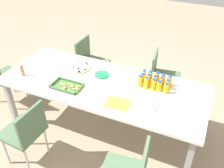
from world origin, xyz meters
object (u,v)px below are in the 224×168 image
(chair_near_right, at_px, (90,60))
(cardboard_tube, at_px, (22,70))
(chair_far_right, at_px, (26,130))
(juice_bottle_12, at_px, (153,85))
(juice_bottle_10, at_px, (166,88))
(plate_stack, at_px, (102,75))
(fruit_pizza, at_px, (79,67))
(juice_bottle_1, at_px, (163,80))
(juice_bottle_5, at_px, (167,84))
(juice_bottle_8, at_px, (148,80))
(juice_bottle_4, at_px, (144,75))
(juice_bottle_2, at_px, (157,78))
(juice_bottle_7, at_px, (155,81))
(napkin_stack, at_px, (150,105))
(juice_bottle_0, at_px, (169,81))
(juice_bottle_14, at_px, (140,81))
(juice_bottle_13, at_px, (146,83))
(juice_bottle_9, at_px, (143,78))
(snack_tray, at_px, (68,86))
(party_table, at_px, (102,87))
(juice_bottle_6, at_px, (161,83))
(paper_folder, at_px, (117,103))
(chair_end, at_px, (1,75))
(juice_bottle_11, at_px, (159,86))
(juice_bottle_3, at_px, (150,76))
(chair_near_left, at_px, (162,75))

(chair_near_right, distance_m, cardboard_tube, 1.15)
(chair_far_right, distance_m, juice_bottle_12, 1.49)
(juice_bottle_10, xyz_separation_m, plate_stack, (0.81, -0.03, -0.05))
(juice_bottle_10, height_order, fruit_pizza, juice_bottle_10)
(juice_bottle_1, relative_size, juice_bottle_5, 0.98)
(juice_bottle_8, distance_m, plate_stack, 0.59)
(plate_stack, bearing_deg, juice_bottle_4, -165.90)
(juice_bottle_2, height_order, juice_bottle_7, juice_bottle_2)
(juice_bottle_2, bearing_deg, napkin_stack, 96.56)
(juice_bottle_2, relative_size, juice_bottle_10, 1.10)
(juice_bottle_0, relative_size, juice_bottle_14, 0.89)
(juice_bottle_1, xyz_separation_m, juice_bottle_8, (0.16, 0.08, 0.01))
(juice_bottle_13, bearing_deg, juice_bottle_9, -50.63)
(juice_bottle_2, height_order, snack_tray, juice_bottle_2)
(chair_near_right, distance_m, juice_bottle_12, 1.41)
(juice_bottle_9, distance_m, fruit_pizza, 0.86)
(party_table, height_order, juice_bottle_6, juice_bottle_6)
(juice_bottle_12, bearing_deg, chair_far_right, 40.09)
(paper_folder, bearing_deg, juice_bottle_14, -106.50)
(juice_bottle_12, distance_m, juice_bottle_13, 0.08)
(chair_end, relative_size, juice_bottle_0, 6.24)
(juice_bottle_9, xyz_separation_m, juice_bottle_14, (0.01, 0.08, 0.01))
(juice_bottle_1, bearing_deg, snack_tray, 27.24)
(party_table, relative_size, juice_bottle_11, 18.35)
(juice_bottle_10, xyz_separation_m, juice_bottle_12, (0.15, -0.01, 0.01))
(juice_bottle_8, xyz_separation_m, juice_bottle_11, (-0.15, 0.07, -0.01))
(juice_bottle_3, distance_m, juice_bottle_6, 0.17)
(juice_bottle_3, xyz_separation_m, napkin_stack, (-0.13, 0.42, -0.06))
(snack_tray, height_order, paper_folder, snack_tray)
(juice_bottle_14, relative_size, paper_folder, 0.58)
(juice_bottle_12, bearing_deg, party_table, 11.44)
(juice_bottle_4, height_order, juice_bottle_12, juice_bottle_12)
(juice_bottle_2, xyz_separation_m, fruit_pizza, (1.01, 0.09, -0.06))
(chair_near_left, bearing_deg, juice_bottle_9, -16.08)
(juice_bottle_4, bearing_deg, juice_bottle_10, 152.94)
(juice_bottle_9, distance_m, juice_bottle_13, 0.11)
(juice_bottle_7, distance_m, napkin_stack, 0.37)
(juice_bottle_7, distance_m, juice_bottle_11, 0.10)
(juice_bottle_12, relative_size, cardboard_tube, 0.97)
(cardboard_tube, bearing_deg, snack_tray, -179.09)
(juice_bottle_5, height_order, cardboard_tube, cardboard_tube)
(juice_bottle_6, height_order, juice_bottle_11, juice_bottle_6)
(juice_bottle_14, height_order, snack_tray, juice_bottle_14)
(plate_stack, bearing_deg, paper_folder, 132.63)
(chair_near_left, xyz_separation_m, juice_bottle_5, (-0.20, 0.65, 0.31))
(juice_bottle_8, bearing_deg, juice_bottle_5, -179.44)
(chair_near_right, bearing_deg, juice_bottle_0, 71.11)
(juice_bottle_6, relative_size, snack_tray, 0.41)
(juice_bottle_10, relative_size, cardboard_tube, 0.88)
(chair_end, height_order, juice_bottle_9, juice_bottle_9)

